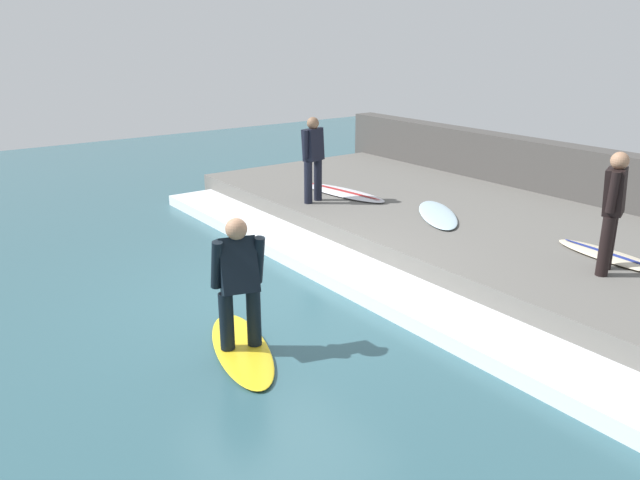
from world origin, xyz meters
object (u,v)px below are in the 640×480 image
at_px(surfboard_waiting_near, 343,192).
at_px(surfboard_spare, 438,214).
at_px(surfer_riding, 238,277).
at_px(surfboard_waiting_far, 611,256).
at_px(surfer_waiting_far, 613,206).
at_px(surfboard_riding, 242,348).
at_px(surfer_waiting_near, 313,155).

distance_m(surfboard_waiting_near, surfboard_spare, 2.13).
height_order(surfer_riding, surfboard_waiting_far, surfer_riding).
bearing_deg(surfer_waiting_far, surfboard_riding, 159.38).
relative_size(surfboard_waiting_far, surfboard_spare, 0.98).
xyz_separation_m(surfer_waiting_near, surfer_waiting_far, (0.98, -5.00, 0.02)).
bearing_deg(surfboard_riding, surfboard_waiting_near, 39.92).
distance_m(surfer_riding, surfer_waiting_near, 4.78).
bearing_deg(surfer_riding, surfboard_riding, 90.00).
distance_m(surfboard_riding, surfboard_waiting_far, 5.13).
distance_m(surfboard_riding, surfer_waiting_near, 4.93).
distance_m(surfer_waiting_near, surfboard_waiting_far, 5.10).
bearing_deg(surfer_waiting_near, surfboard_riding, -135.16).
bearing_deg(surfboard_waiting_near, surfer_waiting_near, -171.35).
distance_m(surfboard_riding, surfboard_waiting_near, 5.44).
bearing_deg(surfboard_riding, surfer_waiting_far, -20.62).
bearing_deg(surfboard_spare, surfboard_waiting_far, -81.82).
height_order(surfer_riding, surfboard_spare, surfer_riding).
height_order(surfboard_riding, surfboard_waiting_near, surfboard_waiting_near).
bearing_deg(surfboard_waiting_near, surfboard_spare, -80.58).
xyz_separation_m(surfer_waiting_near, surfboard_waiting_near, (0.78, 0.12, -0.82)).
distance_m(surfboard_waiting_near, surfboard_waiting_far, 4.97).
height_order(surfboard_riding, surfer_waiting_far, surfer_waiting_far).
xyz_separation_m(surfer_riding, surfboard_waiting_far, (4.91, -1.43, -0.39)).
height_order(surfer_waiting_far, surfboard_waiting_far, surfer_waiting_far).
distance_m(surfer_riding, surfer_waiting_far, 4.67).
distance_m(surfboard_riding, surfer_riding, 0.85).
relative_size(surfer_riding, surfboard_waiting_near, 0.72).
bearing_deg(surfer_riding, surfer_waiting_far, -20.62).
height_order(surfboard_waiting_near, surfer_waiting_far, surfer_waiting_far).
relative_size(surfer_waiting_near, surfboard_waiting_far, 0.89).
relative_size(surfboard_riding, surfer_waiting_far, 1.24).
bearing_deg(surfboard_waiting_far, surfboard_riding, 163.70).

